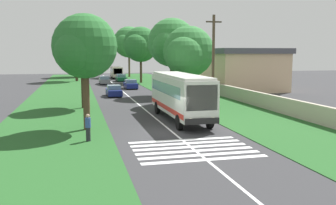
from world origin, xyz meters
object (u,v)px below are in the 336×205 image
Objects in this scene: trailing_car_3 at (121,78)px; roadside_tree_right_2 at (187,53)px; utility_pole at (213,64)px; trailing_car_0 at (114,91)px; roadside_tree_left_3 at (75,41)px; roadside_tree_left_1 at (84,48)px; roadside_tree_left_2 at (80,50)px; trailing_car_2 at (104,80)px; roadside_tree_right_1 at (140,45)px; trailing_car_1 at (131,84)px; trailing_minibus_0 at (116,71)px; pedestrian at (88,127)px; roadside_tree_right_3 at (128,43)px; roadside_tree_left_0 at (77,50)px; roadside_building at (243,69)px; roadside_tree_right_0 at (171,44)px; coach_bus at (180,94)px.

trailing_car_3 is 35.16m from roadside_tree_right_2.
utility_pole is at bearing -175.48° from trailing_car_3.
roadside_tree_left_3 is at bearing 9.46° from trailing_car_0.
roadside_tree_left_1 is 0.98× the size of roadside_tree_left_2.
roadside_tree_right_1 is (1.12, -6.57, 6.19)m from trailing_car_2.
trailing_car_1 is 26.86m from utility_pole.
trailing_minibus_0 is at bearing 3.73° from utility_pole.
pedestrian is (-49.80, 7.76, 0.24)m from trailing_car_3.
trailing_minibus_0 is 44.62m from roadside_tree_left_2.
trailing_car_3 is at bearing 166.31° from roadside_tree_right_3.
roadside_tree_left_0 reaches higher than roadside_building.
roadside_tree_right_1 reaches higher than pedestrian.
roadside_tree_left_2 is at bearing 160.39° from roadside_tree_right_1.
trailing_car_3 is 50.40m from pedestrian.
roadside_tree_right_3 is 55.40m from utility_pole.
roadside_tree_right_0 is at bearing -25.43° from pedestrian.
roadside_tree_right_3 is (38.75, -7.10, 7.11)m from trailing_car_0.
trailing_minibus_0 reaches higher than pedestrian.
roadside_tree_right_0 reaches higher than roadside_tree_left_2.
trailing_minibus_0 is (33.92, -3.84, 0.88)m from trailing_car_0.
trailing_minibus_0 is at bearing 5.50° from roadside_tree_right_0.
roadside_tree_right_3 is (10.76, -11.76, -0.11)m from roadside_tree_left_3.
roadside_tree_right_0 is at bearing -178.94° from roadside_tree_right_1.
roadside_building is (24.28, -23.35, -2.67)m from roadside_tree_left_1.
coach_bus is 38.30m from trailing_car_2.
roadside_tree_left_3 is (2.68, 8.49, 7.22)m from trailing_car_3.
roadside_tree_left_3 is at bearing 57.95° from roadside_tree_right_1.
coach_bus is at bearing -172.43° from roadside_tree_left_0.
trailing_car_2 is 14.71m from trailing_minibus_0.
trailing_car_2 is at bearing -5.40° from pedestrian.
coach_bus is 2.60× the size of trailing_car_3.
trailing_car_2 is at bearing 99.66° from roadside_tree_right_1.
roadside_building is (-35.12, -12.26, -4.68)m from roadside_tree_right_3.
roadside_tree_right_0 is (-10.83, -3.69, 5.97)m from trailing_car_1.
trailing_minibus_0 is 0.52× the size of roadside_tree_right_3.
trailing_car_2 is 6.66m from trailing_car_3.
trailing_car_1 is at bearing -165.97° from roadside_tree_left_0.
utility_pole is at bearing 148.80° from roadside_building.
coach_bus is at bearing 179.72° from trailing_car_3.
trailing_car_3 is 0.42× the size of roadside_tree_right_1.
roadside_tree_left_1 is 0.72× the size of roadside_tree_left_3.
coach_bus is 1.29× the size of utility_pole.
coach_bus is 47.50m from roadside_tree_left_3.
trailing_car_0 is 34.15m from trailing_minibus_0.
trailing_car_1 is (9.77, -3.52, 0.00)m from trailing_car_0.
trailing_car_0 is 0.44× the size of roadside_tree_left_0.
trailing_car_1 is 30.05m from roadside_tree_right_3.
roadside_building is at bearing -35.52° from coach_bus.
trailing_car_1 is 10.45m from trailing_car_2.
trailing_car_2 is 9.10m from roadside_tree_right_1.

